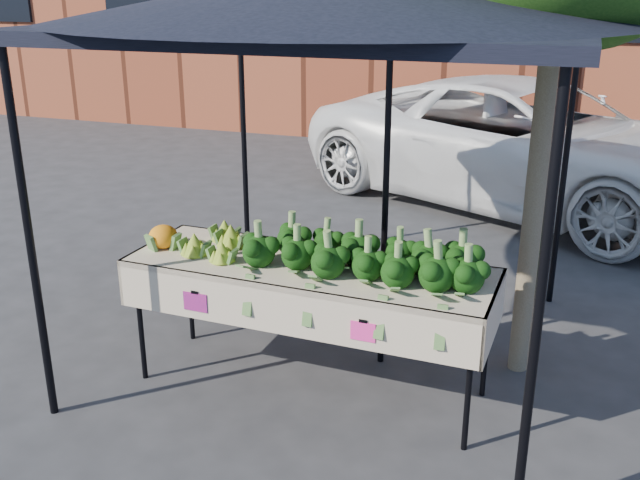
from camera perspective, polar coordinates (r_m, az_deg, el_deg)
The scene contains 7 objects.
ground at distance 5.00m, azimuth -1.06°, elevation -11.74°, with size 90.00×90.00×0.00m, color #29292B.
table at distance 4.82m, azimuth -0.82°, elevation -6.93°, with size 2.42×0.86×0.90m.
canopy at distance 5.01m, azimuth 1.63°, elevation 5.37°, with size 3.16×3.16×2.74m, color black, non-canonical shape.
broccoli_heap at distance 4.50m, azimuth 3.54°, elevation -0.82°, with size 1.55×0.58×0.27m, color black.
romanesco_cluster at distance 4.89m, azimuth -8.01°, elevation 0.33°, with size 0.44×0.58×0.21m, color #A1BD34.
cauliflower_pair at distance 5.01m, azimuth -12.36°, elevation 0.41°, with size 0.21×0.21×0.19m, color orange.
street_tree at distance 4.82m, azimuth 17.46°, elevation 10.70°, with size 1.96×1.96×3.86m, color #1E4C14, non-canonical shape.
Camera 1 is at (1.55, -3.98, 2.61)m, focal length 40.27 mm.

